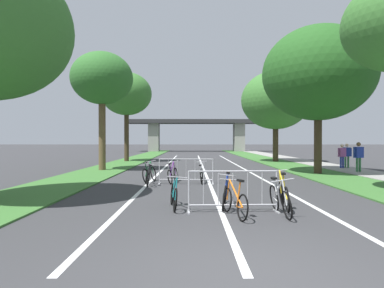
{
  "coord_description": "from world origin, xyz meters",
  "views": [
    {
      "loc": [
        -0.74,
        -4.29,
        1.8
      ],
      "look_at": [
        -0.76,
        27.63,
        1.47
      ],
      "focal_mm": 30.94,
      "sensor_mm": 36.0,
      "label": 1
    }
  ],
  "objects_px": {
    "bicycle_black_2": "(148,177)",
    "bicycle_white_7": "(280,200)",
    "tree_left_pine_far": "(102,79)",
    "pedestrian_waiting": "(347,154)",
    "crowd_barrier_nearest": "(233,191)",
    "bicycle_green_5": "(150,174)",
    "bicycle_silver_6": "(202,175)",
    "crowd_barrier_second": "(186,171)",
    "tree_right_oak_near": "(276,100)",
    "bicycle_blue_1": "(226,193)",
    "bicycle_yellow_3": "(284,195)",
    "bicycle_purple_8": "(173,174)",
    "pedestrian_strolling": "(342,154)",
    "pedestrian_pushing_bike": "(359,154)",
    "tree_left_cypress_far": "(127,94)",
    "bicycle_orange_4": "(235,201)",
    "tree_right_pine_near": "(318,74)",
    "bicycle_teal_0": "(174,195)"
  },
  "relations": [
    {
      "from": "bicycle_black_2",
      "to": "bicycle_white_7",
      "type": "bearing_deg",
      "value": -64.54
    },
    {
      "from": "tree_left_pine_far",
      "to": "pedestrian_waiting",
      "type": "height_order",
      "value": "tree_left_pine_far"
    },
    {
      "from": "crowd_barrier_nearest",
      "to": "bicycle_green_5",
      "type": "distance_m",
      "value": 6.65
    },
    {
      "from": "bicycle_silver_6",
      "to": "crowd_barrier_second",
      "type": "bearing_deg",
      "value": -142.31
    },
    {
      "from": "tree_right_oak_near",
      "to": "bicycle_blue_1",
      "type": "xyz_separation_m",
      "value": [
        -6.11,
        -18.83,
        -4.8
      ]
    },
    {
      "from": "bicycle_black_2",
      "to": "bicycle_silver_6",
      "type": "height_order",
      "value": "bicycle_silver_6"
    },
    {
      "from": "tree_right_oak_near",
      "to": "bicycle_white_7",
      "type": "xyz_separation_m",
      "value": [
        -4.9,
        -19.78,
        -4.8
      ]
    },
    {
      "from": "bicycle_yellow_3",
      "to": "bicycle_purple_8",
      "type": "relative_size",
      "value": 1.0
    },
    {
      "from": "bicycle_green_5",
      "to": "pedestrian_strolling",
      "type": "bearing_deg",
      "value": 42.23
    },
    {
      "from": "tree_right_oak_near",
      "to": "pedestrian_pushing_bike",
      "type": "relative_size",
      "value": 4.45
    },
    {
      "from": "tree_right_oak_near",
      "to": "tree_left_pine_far",
      "type": "bearing_deg",
      "value": -147.38
    },
    {
      "from": "bicycle_green_5",
      "to": "bicycle_purple_8",
      "type": "relative_size",
      "value": 1.01
    },
    {
      "from": "tree_left_cypress_far",
      "to": "bicycle_orange_4",
      "type": "relative_size",
      "value": 4.73
    },
    {
      "from": "tree_right_pine_near",
      "to": "bicycle_green_5",
      "type": "relative_size",
      "value": 4.79
    },
    {
      "from": "crowd_barrier_nearest",
      "to": "pedestrian_waiting",
      "type": "bearing_deg",
      "value": 55.18
    },
    {
      "from": "bicycle_silver_6",
      "to": "pedestrian_strolling",
      "type": "xyz_separation_m",
      "value": [
        9.06,
        6.72,
        0.62
      ]
    },
    {
      "from": "tree_left_cypress_far",
      "to": "tree_right_oak_near",
      "type": "relative_size",
      "value": 1.0
    },
    {
      "from": "crowd_barrier_second",
      "to": "bicycle_orange_4",
      "type": "xyz_separation_m",
      "value": [
        1.26,
        -5.88,
        -0.16
      ]
    },
    {
      "from": "tree_right_oak_near",
      "to": "bicycle_orange_4",
      "type": "relative_size",
      "value": 4.73
    },
    {
      "from": "tree_left_pine_far",
      "to": "pedestrian_waiting",
      "type": "distance_m",
      "value": 15.93
    },
    {
      "from": "pedestrian_waiting",
      "to": "crowd_barrier_second",
      "type": "bearing_deg",
      "value": 42.38
    },
    {
      "from": "bicycle_yellow_3",
      "to": "bicycle_white_7",
      "type": "height_order",
      "value": "bicycle_yellow_3"
    },
    {
      "from": "tree_right_pine_near",
      "to": "pedestrian_pushing_bike",
      "type": "height_order",
      "value": "tree_right_pine_near"
    },
    {
      "from": "tree_right_pine_near",
      "to": "tree_right_oak_near",
      "type": "xyz_separation_m",
      "value": [
        0.27,
        10.02,
        -0.2
      ]
    },
    {
      "from": "bicycle_yellow_3",
      "to": "pedestrian_waiting",
      "type": "height_order",
      "value": "pedestrian_waiting"
    },
    {
      "from": "bicycle_green_5",
      "to": "tree_left_pine_far",
      "type": "bearing_deg",
      "value": 134.91
    },
    {
      "from": "bicycle_green_5",
      "to": "tree_left_cypress_far",
      "type": "bearing_deg",
      "value": 117.18
    },
    {
      "from": "bicycle_green_5",
      "to": "pedestrian_pushing_bike",
      "type": "distance_m",
      "value": 11.81
    },
    {
      "from": "bicycle_white_7",
      "to": "tree_left_cypress_far",
      "type": "bearing_deg",
      "value": -71.57
    },
    {
      "from": "pedestrian_pushing_bike",
      "to": "pedestrian_waiting",
      "type": "relative_size",
      "value": 1.06
    },
    {
      "from": "tree_left_cypress_far",
      "to": "bicycle_teal_0",
      "type": "xyz_separation_m",
      "value": [
        5.11,
        -19.44,
        -5.41
      ]
    },
    {
      "from": "tree_right_pine_near",
      "to": "pedestrian_waiting",
      "type": "height_order",
      "value": "tree_right_pine_near"
    },
    {
      "from": "tree_left_pine_far",
      "to": "pedestrian_pushing_bike",
      "type": "relative_size",
      "value": 4.14
    },
    {
      "from": "tree_left_cypress_far",
      "to": "crowd_barrier_nearest",
      "type": "height_order",
      "value": "tree_left_cypress_far"
    },
    {
      "from": "crowd_barrier_nearest",
      "to": "pedestrian_strolling",
      "type": "relative_size",
      "value": 1.45
    },
    {
      "from": "tree_left_cypress_far",
      "to": "bicycle_blue_1",
      "type": "height_order",
      "value": "tree_left_cypress_far"
    },
    {
      "from": "crowd_barrier_nearest",
      "to": "crowd_barrier_second",
      "type": "bearing_deg",
      "value": 103.26
    },
    {
      "from": "bicycle_orange_4",
      "to": "bicycle_white_7",
      "type": "xyz_separation_m",
      "value": [
        1.1,
        0.12,
        0.02
      ]
    },
    {
      "from": "pedestrian_strolling",
      "to": "bicycle_silver_6",
      "type": "bearing_deg",
      "value": -159.69
    },
    {
      "from": "bicycle_white_7",
      "to": "bicycle_orange_4",
      "type": "bearing_deg",
      "value": 3.64
    },
    {
      "from": "bicycle_teal_0",
      "to": "pedestrian_waiting",
      "type": "distance_m",
      "value": 15.99
    },
    {
      "from": "bicycle_orange_4",
      "to": "pedestrian_pushing_bike",
      "type": "relative_size",
      "value": 0.94
    },
    {
      "from": "crowd_barrier_nearest",
      "to": "bicycle_purple_8",
      "type": "bearing_deg",
      "value": 107.6
    },
    {
      "from": "bicycle_black_2",
      "to": "pedestrian_strolling",
      "type": "xyz_separation_m",
      "value": [
        11.25,
        7.65,
        0.61
      ]
    },
    {
      "from": "bicycle_blue_1",
      "to": "bicycle_black_2",
      "type": "bearing_deg",
      "value": -49.64
    },
    {
      "from": "tree_right_pine_near",
      "to": "pedestrian_strolling",
      "type": "xyz_separation_m",
      "value": [
        2.73,
        3.16,
        -4.41
      ]
    },
    {
      "from": "tree_left_cypress_far",
      "to": "pedestrian_waiting",
      "type": "distance_m",
      "value": 17.72
    },
    {
      "from": "tree_left_cypress_far",
      "to": "tree_right_oak_near",
      "type": "distance_m",
      "value": 12.64
    },
    {
      "from": "bicycle_silver_6",
      "to": "tree_left_pine_far",
      "type": "bearing_deg",
      "value": 140.44
    },
    {
      "from": "pedestrian_pushing_bike",
      "to": "pedestrian_waiting",
      "type": "distance_m",
      "value": 2.75
    }
  ]
}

